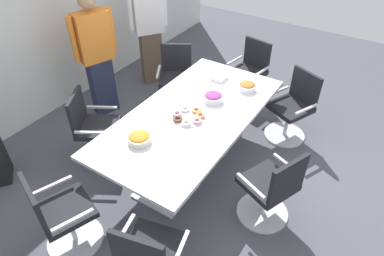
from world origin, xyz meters
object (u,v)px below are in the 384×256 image
Objects in this scene: snack_bowl_chips_orange at (139,138)px; snack_bowl_candy_mix at (213,97)px; office_chair_6 at (271,190)px; snack_bowl_pretzels at (247,86)px; office_chair_1 at (249,75)px; person_standing_1 at (97,54)px; office_chair_3 at (95,131)px; person_standing_2 at (149,27)px; office_chair_4 at (61,217)px; office_chair_0 at (292,110)px; office_chair_2 at (176,81)px; conference_table at (192,123)px; donut_platter at (189,116)px; napkin_pile at (219,77)px.

snack_bowl_candy_mix reaches higher than snack_bowl_chips_orange.
office_chair_6 is 4.24× the size of snack_bowl_pretzels.
person_standing_1 reaches higher than office_chair_1.
person_standing_2 reaches higher than office_chair_3.
office_chair_1 is 2.42m from office_chair_3.
snack_bowl_chips_orange is 1.11× the size of snack_bowl_pretzels.
snack_bowl_chips_orange is at bearing 161.95° from snack_bowl_pretzels.
snack_bowl_pretzels is at bearing 94.04° from office_chair_4.
snack_bowl_chips_orange is (-0.42, 1.27, 0.39)m from office_chair_6.
person_standing_2 is at bearing 59.72° from snack_bowl_candy_mix.
office_chair_2 is at bearing 31.74° from office_chair_0.
snack_bowl_candy_mix is (-1.35, -0.14, 0.40)m from office_chair_1.
office_chair_6 is at bearing -103.34° from conference_table.
donut_platter is 2.02× the size of napkin_pile.
snack_bowl_chips_orange reaches higher than napkin_pile.
office_chair_1 is 1.10m from office_chair_2.
conference_table is at bearing 99.38° from office_chair_6.
office_chair_3 is 4.24× the size of snack_bowl_pretzels.
person_standing_1 is 2.05m from snack_bowl_pretzels.
office_chair_1 is at bearing 6.06° from snack_bowl_candy_mix.
office_chair_0 is at bearing -33.80° from conference_table.
person_standing_1 reaches higher than office_chair_2.
snack_bowl_chips_orange is 1.05m from snack_bowl_candy_mix.
office_chair_4 is 4.04× the size of snack_bowl_candy_mix.
snack_bowl_pretzels is (1.30, -1.34, 0.40)m from office_chair_3.
napkin_pile reaches higher than donut_platter.
office_chair_6 is 0.53× the size of person_standing_1.
snack_bowl_chips_orange is (-0.16, -0.87, 0.39)m from office_chair_3.
napkin_pile is at bearing 7.99° from conference_table.
office_chair_6 is (-1.44, -0.30, 0.00)m from office_chair_0.
office_chair_2 is at bearing 79.14° from napkin_pile.
office_chair_0 is at bearing 129.87° from person_standing_1.
person_standing_1 is 8.06× the size of snack_bowl_pretzels.
snack_bowl_chips_orange is at bearing 87.07° from office_chair_0.
office_chair_0 reaches higher than snack_bowl_candy_mix.
office_chair_1 is 1.00× the size of office_chair_3.
office_chair_4 is (-2.77, 1.19, 0.00)m from office_chair_0.
person_standing_1 is 1.67m from napkin_pile.
napkin_pile is (0.90, 0.12, 0.01)m from donut_platter.
person_standing_2 is at bearing 20.70° from office_chair_0.
person_standing_1 is (1.86, 1.30, 0.50)m from office_chair_4.
snack_bowl_pretzels is 0.95× the size of snack_bowl_candy_mix.
office_chair_3 is at bearing 141.64° from office_chair_4.
office_chair_6 is 1.15m from donut_platter.
office_chair_2 is at bearing 81.04° from office_chair_6.
snack_bowl_candy_mix is 0.51m from napkin_pile.
office_chair_0 is 1.00× the size of office_chair_2.
office_chair_6 is at bearing 93.88° from person_standing_2.
person_standing_2 reaches higher than snack_bowl_candy_mix.
napkin_pile is (2.41, -0.28, 0.37)m from office_chair_4.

